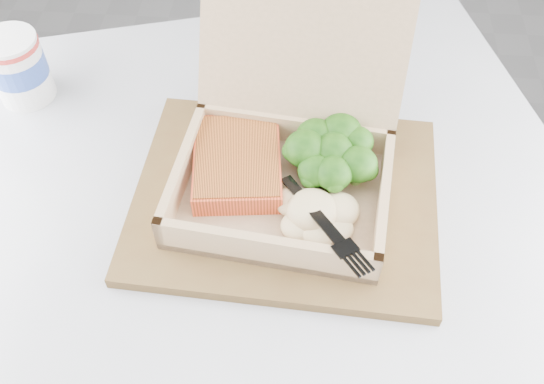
# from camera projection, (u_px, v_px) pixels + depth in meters

# --- Properties ---
(floor) EXTENTS (4.00, 4.00, 0.00)m
(floor) POSITION_uv_depth(u_px,v_px,m) (34.00, 303.00, 1.42)
(floor) COLOR gray
(floor) RESTS_ON ground
(cafe_table) EXTENTS (0.93, 0.93, 0.71)m
(cafe_table) POSITION_uv_depth(u_px,v_px,m) (270.00, 284.00, 0.85)
(cafe_table) COLOR black
(cafe_table) RESTS_ON floor
(serving_tray) EXTENTS (0.36, 0.29, 0.01)m
(serving_tray) POSITION_uv_depth(u_px,v_px,m) (285.00, 197.00, 0.70)
(serving_tray) COLOR brown
(serving_tray) RESTS_ON cafe_table
(takeout_container) EXTENTS (0.26, 0.29, 0.21)m
(takeout_container) POSITION_uv_depth(u_px,v_px,m) (289.00, 140.00, 0.68)
(takeout_container) COLOR tan
(takeout_container) RESTS_ON serving_tray
(salmon_fillet) EXTENTS (0.11, 0.14, 0.03)m
(salmon_fillet) POSITION_uv_depth(u_px,v_px,m) (237.00, 163.00, 0.69)
(salmon_fillet) COLOR #FF5A31
(salmon_fillet) RESTS_ON takeout_container
(broccoli_pile) EXTENTS (0.11, 0.11, 0.04)m
(broccoli_pile) POSITION_uv_depth(u_px,v_px,m) (333.00, 158.00, 0.69)
(broccoli_pile) COLOR #38781A
(broccoli_pile) RESTS_ON takeout_container
(mashed_potatoes) EXTENTS (0.09, 0.08, 0.03)m
(mashed_potatoes) POSITION_uv_depth(u_px,v_px,m) (312.00, 210.00, 0.65)
(mashed_potatoes) COLOR beige
(mashed_potatoes) RESTS_ON takeout_container
(plastic_fork) EXTENTS (0.10, 0.15, 0.02)m
(plastic_fork) POSITION_uv_depth(u_px,v_px,m) (301.00, 194.00, 0.65)
(plastic_fork) COLOR black
(plastic_fork) RESTS_ON mashed_potatoes
(paper_cup) EXTENTS (0.07, 0.07, 0.09)m
(paper_cup) POSITION_uv_depth(u_px,v_px,m) (18.00, 66.00, 0.78)
(paper_cup) COLOR silver
(paper_cup) RESTS_ON cafe_table
(receipt) EXTENTS (0.08, 0.14, 0.00)m
(receipt) POSITION_uv_depth(u_px,v_px,m) (286.00, 85.00, 0.83)
(receipt) COLOR silver
(receipt) RESTS_ON cafe_table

